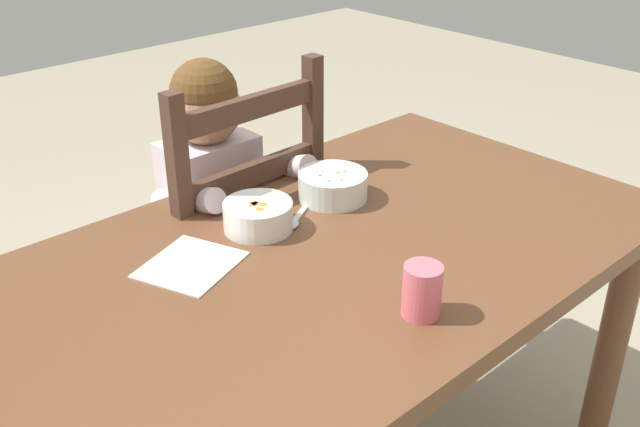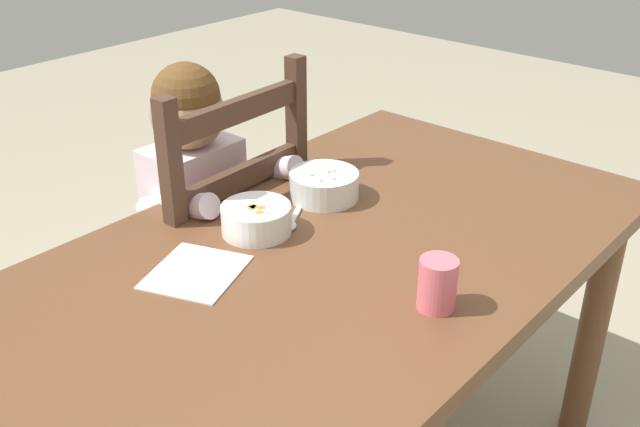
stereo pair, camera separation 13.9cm
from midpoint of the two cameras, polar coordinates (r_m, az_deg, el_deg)
The scene contains 8 objects.
dining_table at distance 1.45m, azimuth 3.04°, elevation -6.34°, with size 1.43×0.80×0.72m.
dining_chair at distance 1.85m, azimuth -5.58°, elevation -3.48°, with size 0.43×0.43×0.98m.
child_figure at distance 1.76m, azimuth -5.75°, elevation 1.29°, with size 0.32×0.31×0.98m.
bowl_of_peas at distance 1.58m, azimuth 3.51°, elevation 2.19°, with size 0.15×0.15×0.06m.
bowl_of_carrots at distance 1.46m, azimuth -2.15°, elevation -0.19°, with size 0.14×0.14×0.06m.
spoon at distance 1.49m, azimuth 0.64°, elevation -0.61°, with size 0.13×0.08×0.01m.
drinking_cup at distance 1.22m, azimuth 11.25°, elevation -6.03°, with size 0.07×0.07×0.09m, color #E46877.
paper_napkin at distance 1.36m, azimuth -7.21°, elevation -4.07°, with size 0.17×0.15×0.00m, color white.
Camera 1 is at (-0.82, -0.88, 1.42)m, focal length 40.96 mm.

